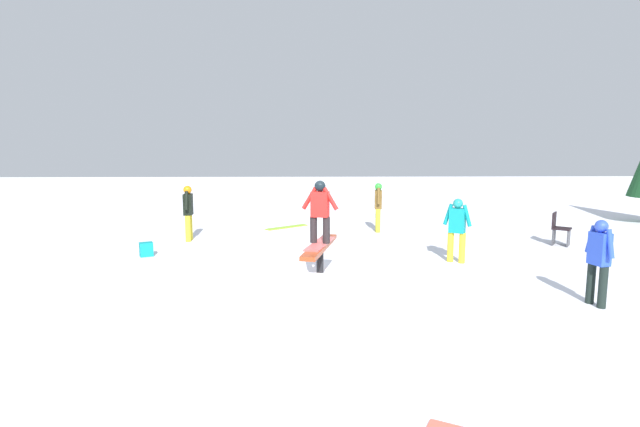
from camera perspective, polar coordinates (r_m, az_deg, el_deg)
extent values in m
plane|color=white|center=(9.79, 0.00, -8.08)|extent=(60.00, 60.00, 0.00)
cylinder|color=black|center=(9.70, 0.00, -6.06)|extent=(0.14, 0.14, 0.71)
cube|color=#A53F1E|center=(9.61, 0.00, -3.78)|extent=(2.20, 0.76, 0.08)
cube|color=white|center=(7.77, -3.13, -10.35)|extent=(2.09, 1.86, 0.55)
cube|color=#E1605D|center=(9.60, 0.00, -3.46)|extent=(1.40, 0.64, 0.03)
cylinder|color=black|center=(9.52, 0.74, -1.92)|extent=(0.14, 0.14, 0.51)
cylinder|color=black|center=(9.58, -0.74, -1.85)|extent=(0.14, 0.14, 0.51)
cube|color=red|center=(9.47, 0.00, 1.07)|extent=(0.28, 0.37, 0.49)
cylinder|color=red|center=(9.41, 1.20, 1.69)|extent=(0.16, 0.32, 0.45)
cylinder|color=red|center=(9.51, -1.19, 1.76)|extent=(0.16, 0.32, 0.45)
sphere|color=black|center=(9.44, 0.00, 3.16)|extent=(0.21, 0.21, 0.21)
cylinder|color=yellow|center=(11.88, 14.68, -3.71)|extent=(0.14, 0.14, 0.70)
cylinder|color=yellow|center=(11.82, 15.94, -3.82)|extent=(0.14, 0.14, 0.70)
cube|color=#0F9399|center=(11.74, 15.42, -0.77)|extent=(0.36, 0.40, 0.56)
cylinder|color=#0F9399|center=(11.77, 14.43, -0.09)|extent=(0.19, 0.24, 0.50)
cylinder|color=#0F9399|center=(11.67, 16.47, -0.24)|extent=(0.19, 0.24, 0.50)
sphere|color=teal|center=(11.69, 15.49, 1.11)|extent=(0.22, 0.22, 0.22)
cylinder|color=gold|center=(15.28, 6.65, -0.83)|extent=(0.14, 0.14, 0.72)
cylinder|color=gold|center=(15.54, 6.61, -0.68)|extent=(0.14, 0.14, 0.72)
cube|color=brown|center=(15.32, 6.67, 1.61)|extent=(0.36, 0.24, 0.56)
cylinder|color=brown|center=(15.10, 6.71, 2.00)|extent=(0.20, 0.10, 0.50)
cylinder|color=brown|center=(15.52, 6.65, 2.17)|extent=(0.20, 0.10, 0.50)
sphere|color=green|center=(15.28, 6.70, 3.06)|extent=(0.22, 0.22, 0.22)
cylinder|color=gold|center=(14.25, -14.85, -1.68)|extent=(0.15, 0.15, 0.73)
cylinder|color=gold|center=(14.52, -14.65, -1.50)|extent=(0.15, 0.15, 0.73)
cube|color=black|center=(14.29, -14.85, 1.01)|extent=(0.37, 0.24, 0.58)
cylinder|color=black|center=(14.06, -15.03, 1.43)|extent=(0.23, 0.10, 0.52)
cylinder|color=black|center=(14.49, -14.70, 1.64)|extent=(0.23, 0.10, 0.52)
sphere|color=orange|center=(14.25, -14.91, 2.63)|extent=(0.23, 0.23, 0.23)
cylinder|color=black|center=(9.75, 28.54, -7.00)|extent=(0.14, 0.14, 0.71)
cylinder|color=black|center=(9.58, 29.60, -7.35)|extent=(0.14, 0.14, 0.71)
cube|color=blue|center=(9.53, 29.33, -3.52)|extent=(0.37, 0.27, 0.55)
cylinder|color=blue|center=(9.65, 28.53, -2.58)|extent=(0.20, 0.12, 0.48)
cylinder|color=blue|center=(9.36, 30.25, -3.01)|extent=(0.20, 0.12, 0.48)
sphere|color=blue|center=(9.47, 29.49, -1.27)|extent=(0.21, 0.21, 0.21)
cube|color=#97D62A|center=(16.13, -3.82, -1.57)|extent=(1.17, 1.37, 0.02)
cube|color=#3F3F44|center=(14.75, 26.53, -2.53)|extent=(0.34, 0.26, 0.44)
cube|color=#3F3F44|center=(14.80, 25.16, -2.41)|extent=(0.34, 0.26, 0.44)
cube|color=black|center=(14.74, 25.90, -1.55)|extent=(0.61, 0.61, 0.04)
cube|color=black|center=(14.73, 25.19, -0.64)|extent=(0.38, 0.29, 0.40)
cube|color=teal|center=(12.78, -19.24, -3.89)|extent=(0.33, 0.37, 0.34)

